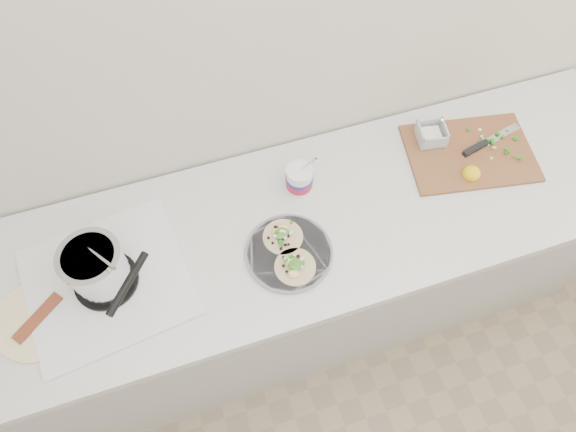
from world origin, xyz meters
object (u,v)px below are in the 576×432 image
object	(u,v)px
tub	(300,178)
cutboard	(468,149)
stove	(101,273)
taco_plate	(289,252)
bacon_plate	(39,319)

from	to	relation	value
tub	cutboard	world-z (taller)	tub
stove	taco_plate	xyz separation A→B (m)	(0.56, -0.08, -0.06)
stove	bacon_plate	size ratio (longest dim) A/B	2.01
stove	bacon_plate	xyz separation A→B (m)	(-0.21, -0.05, -0.07)
stove	bacon_plate	bearing A→B (deg)	-172.72
stove	taco_plate	bearing A→B (deg)	-14.99
taco_plate	cutboard	world-z (taller)	cutboard
taco_plate	tub	bearing A→B (deg)	63.06
tub	cutboard	xyz separation A→B (m)	(0.61, -0.04, -0.05)
taco_plate	tub	xyz separation A→B (m)	(0.11, 0.22, 0.05)
taco_plate	bacon_plate	world-z (taller)	taco_plate
tub	taco_plate	bearing A→B (deg)	-116.94
stove	bacon_plate	world-z (taller)	stove
bacon_plate	taco_plate	bearing A→B (deg)	-1.92
stove	cutboard	xyz separation A→B (m)	(1.28, 0.11, -0.06)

